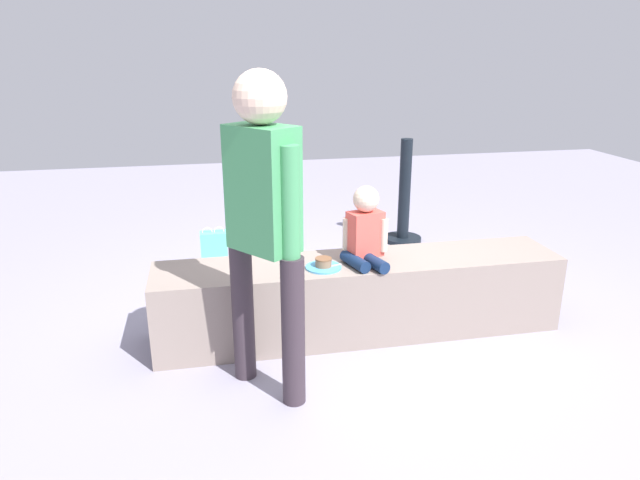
# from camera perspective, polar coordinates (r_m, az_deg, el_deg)

# --- Properties ---
(ground_plane) EXTENTS (12.00, 12.00, 0.00)m
(ground_plane) POSITION_cam_1_polar(r_m,az_deg,el_deg) (3.84, 3.88, -9.03)
(ground_plane) COLOR #8F8A9E
(concrete_ledge) EXTENTS (2.59, 0.49, 0.50)m
(concrete_ledge) POSITION_cam_1_polar(r_m,az_deg,el_deg) (3.73, 3.97, -5.63)
(concrete_ledge) COLOR gray
(concrete_ledge) RESTS_ON ground_plane
(child_seated) EXTENTS (0.29, 0.34, 0.48)m
(child_seated) POSITION_cam_1_polar(r_m,az_deg,el_deg) (3.54, 4.52, 1.02)
(child_seated) COLOR #13274A
(child_seated) RESTS_ON concrete_ledge
(adult_standing) EXTENTS (0.37, 0.42, 1.69)m
(adult_standing) POSITION_cam_1_polar(r_m,az_deg,el_deg) (2.85, -5.65, 3.03)
(adult_standing) COLOR #352A32
(adult_standing) RESTS_ON ground_plane
(cake_plate) EXTENTS (0.22, 0.22, 0.07)m
(cake_plate) POSITION_cam_1_polar(r_m,az_deg,el_deg) (3.49, 0.35, -2.48)
(cake_plate) COLOR #4CA5D8
(cake_plate) RESTS_ON concrete_ledge
(gift_bag) EXTENTS (0.22, 0.13, 0.38)m
(gift_bag) POSITION_cam_1_polar(r_m,az_deg,el_deg) (4.85, -10.47, -1.07)
(gift_bag) COLOR #59C6B2
(gift_bag) RESTS_ON ground_plane
(railing_post) EXTENTS (0.36, 0.36, 0.98)m
(railing_post) POSITION_cam_1_polar(r_m,az_deg,el_deg) (5.49, 8.34, 3.47)
(railing_post) COLOR black
(railing_post) RESTS_ON ground_plane
(water_bottle_near_gift) EXTENTS (0.06, 0.06, 0.23)m
(water_bottle_near_gift) POSITION_cam_1_polar(r_m,az_deg,el_deg) (4.32, -10.01, -4.44)
(water_bottle_near_gift) COLOR silver
(water_bottle_near_gift) RESTS_ON ground_plane
(water_bottle_far_side) EXTENTS (0.07, 0.07, 0.18)m
(water_bottle_far_side) POSITION_cam_1_polar(r_m,az_deg,el_deg) (4.81, -5.67, -2.07)
(water_bottle_far_side) COLOR silver
(water_bottle_far_side) RESTS_ON ground_plane
(party_cup_red) EXTENTS (0.07, 0.07, 0.10)m
(party_cup_red) POSITION_cam_1_polar(r_m,az_deg,el_deg) (5.04, 8.68, -1.64)
(party_cup_red) COLOR red
(party_cup_red) RESTS_ON ground_plane
(cake_box_white) EXTENTS (0.33, 0.32, 0.14)m
(cake_box_white) POSITION_cam_1_polar(r_m,az_deg,el_deg) (4.39, 8.97, -4.50)
(cake_box_white) COLOR white
(cake_box_white) RESTS_ON ground_plane
(handbag_black_leather) EXTENTS (0.28, 0.14, 0.36)m
(handbag_black_leather) POSITION_cam_1_polar(r_m,az_deg,el_deg) (4.65, 14.62, -2.68)
(handbag_black_leather) COLOR black
(handbag_black_leather) RESTS_ON ground_plane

